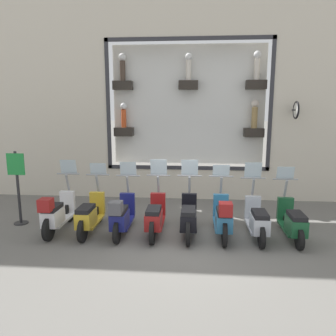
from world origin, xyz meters
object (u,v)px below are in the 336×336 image
at_px(scooter_black_3, 189,217).
at_px(shop_sign_post, 18,185).
at_px(scooter_yellow_6, 90,215).
at_px(scooter_navy_5, 122,216).
at_px(scooter_teal_2, 223,218).
at_px(scooter_silver_1, 257,220).
at_px(scooter_red_4, 155,217).
at_px(scooter_white_7, 57,213).
at_px(scooter_green_0, 292,222).

height_order(scooter_black_3, shop_sign_post, shop_sign_post).
bearing_deg(scooter_yellow_6, scooter_navy_5, -94.50).
bearing_deg(scooter_teal_2, scooter_silver_1, -86.05).
bearing_deg(scooter_silver_1, scooter_navy_5, 91.12).
height_order(scooter_red_4, scooter_white_7, scooter_red_4).
relative_size(scooter_silver_1, shop_sign_post, 0.95).
bearing_deg(scooter_black_3, scooter_red_4, 90.07).
relative_size(scooter_navy_5, scooter_yellow_6, 1.00).
height_order(scooter_red_4, shop_sign_post, shop_sign_post).
distance_m(scooter_green_0, scooter_navy_5, 3.94).
xyz_separation_m(scooter_silver_1, scooter_teal_2, (-0.05, 0.79, 0.06)).
height_order(scooter_silver_1, scooter_white_7, same).
distance_m(scooter_green_0, scooter_yellow_6, 4.73).
distance_m(scooter_red_4, scooter_navy_5, 0.79).
height_order(scooter_silver_1, scooter_navy_5, scooter_silver_1).
distance_m(scooter_black_3, scooter_white_7, 3.15).
bearing_deg(scooter_black_3, scooter_navy_5, 92.46).
distance_m(scooter_silver_1, scooter_black_3, 1.58).
distance_m(scooter_yellow_6, scooter_white_7, 0.79).
bearing_deg(scooter_red_4, scooter_black_3, -89.93).
height_order(scooter_green_0, scooter_silver_1, scooter_silver_1).
bearing_deg(scooter_yellow_6, scooter_green_0, -90.07).
relative_size(scooter_green_0, scooter_teal_2, 0.99).
xyz_separation_m(scooter_green_0, scooter_navy_5, (-0.06, 3.94, 0.06)).
bearing_deg(scooter_teal_2, scooter_red_4, 87.82).
height_order(scooter_yellow_6, shop_sign_post, shop_sign_post).
xyz_separation_m(scooter_green_0, scooter_teal_2, (-0.05, 1.58, 0.07)).
relative_size(scooter_green_0, scooter_white_7, 0.99).
bearing_deg(scooter_navy_5, scooter_teal_2, -89.83).
bearing_deg(scooter_navy_5, scooter_red_4, -85.15).
distance_m(scooter_black_3, scooter_red_4, 0.79).
distance_m(scooter_green_0, scooter_black_3, 2.36).
bearing_deg(scooter_black_3, scooter_white_7, 91.09).
xyz_separation_m(scooter_black_3, shop_sign_post, (0.46, 4.37, 0.59)).
xyz_separation_m(scooter_white_7, shop_sign_post, (0.52, 1.21, 0.55)).
relative_size(scooter_red_4, scooter_navy_5, 1.00).
bearing_deg(scooter_white_7, scooter_red_4, -88.57).
xyz_separation_m(scooter_silver_1, scooter_black_3, (0.01, 1.58, 0.02)).
xyz_separation_m(scooter_yellow_6, scooter_white_7, (-0.05, 0.79, 0.05)).
relative_size(scooter_red_4, scooter_white_7, 1.00).
relative_size(scooter_teal_2, shop_sign_post, 0.95).
xyz_separation_m(scooter_green_0, scooter_red_4, (0.01, 3.15, 0.03)).
relative_size(scooter_white_7, shop_sign_post, 0.95).
bearing_deg(scooter_yellow_6, shop_sign_post, 77.01).
relative_size(scooter_teal_2, scooter_navy_5, 1.01).
bearing_deg(scooter_white_7, scooter_navy_5, -90.28).
bearing_deg(scooter_teal_2, scooter_white_7, 89.99).
bearing_deg(scooter_navy_5, scooter_silver_1, -88.88).
relative_size(scooter_teal_2, scooter_yellow_6, 1.00).
bearing_deg(scooter_navy_5, scooter_black_3, -87.54).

